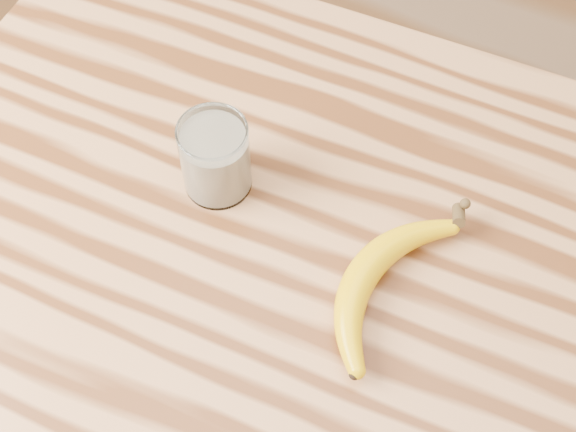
% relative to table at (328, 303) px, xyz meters
% --- Properties ---
extents(table, '(1.20, 0.80, 0.90)m').
position_rel_table_xyz_m(table, '(0.00, 0.00, 0.00)').
color(table, '#B57948').
rests_on(table, ground).
extents(smoothie_glass, '(0.09, 0.09, 0.11)m').
position_rel_table_xyz_m(smoothie_glass, '(-0.18, 0.04, 0.18)').
color(smoothie_glass, white).
rests_on(smoothie_glass, table).
extents(banana, '(0.18, 0.35, 0.04)m').
position_rel_table_xyz_m(banana, '(0.04, -0.01, 0.15)').
color(banana, '#EAAF05').
rests_on(banana, table).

